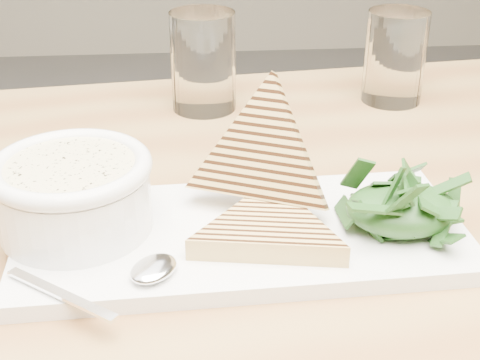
{
  "coord_description": "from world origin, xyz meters",
  "views": [
    {
      "loc": [
        -0.04,
        -0.36,
        1.04
      ],
      "look_at": [
        0.0,
        0.14,
        0.77
      ],
      "focal_mm": 50.0,
      "sensor_mm": 36.0,
      "label": 1
    }
  ],
  "objects": [
    {
      "name": "glass_near",
      "position": [
        -0.02,
        0.43,
        0.78
      ],
      "size": [
        0.08,
        0.08,
        0.12
      ],
      "primitive_type": "cylinder",
      "color": "white",
      "rests_on": "table_top"
    },
    {
      "name": "glass_far",
      "position": [
        0.22,
        0.43,
        0.78
      ],
      "size": [
        0.08,
        0.08,
        0.12
      ],
      "primitive_type": "cylinder",
      "color": "white",
      "rests_on": "table_top"
    },
    {
      "name": "sandwich_lean",
      "position": [
        0.02,
        0.15,
        0.79
      ],
      "size": [
        0.19,
        0.18,
        0.17
      ],
      "primitive_type": null,
      "rotation": [
        1.12,
        0.0,
        -0.41
      ],
      "color": "tan",
      "rests_on": "sandwich_flat"
    },
    {
      "name": "sandwich_flat",
      "position": [
        0.02,
        0.1,
        0.75
      ],
      "size": [
        0.17,
        0.17,
        0.02
      ],
      "primitive_type": null,
      "rotation": [
        0.0,
        0.0,
        -0.16
      ],
      "color": "tan",
      "rests_on": "platter"
    },
    {
      "name": "table_top",
      "position": [
        0.04,
        0.14,
        0.7
      ],
      "size": [
        1.3,
        0.94,
        0.04
      ],
      "primitive_type": "cube",
      "rotation": [
        0.0,
        0.0,
        0.11
      ],
      "color": "brown",
      "rests_on": "ground"
    },
    {
      "name": "soup",
      "position": [
        -0.13,
        0.13,
        0.79
      ],
      "size": [
        0.11,
        0.11,
        0.01
      ],
      "primitive_type": "cylinder",
      "color": "beige",
      "rests_on": "soup_bowl"
    },
    {
      "name": "spoon_bowl",
      "position": [
        -0.07,
        0.05,
        0.74
      ],
      "size": [
        0.05,
        0.05,
        0.01
      ],
      "primitive_type": "ellipsoid",
      "rotation": [
        0.0,
        0.0,
        -0.65
      ],
      "color": "silver",
      "rests_on": "platter"
    },
    {
      "name": "platter",
      "position": [
        0.0,
        0.12,
        0.73
      ],
      "size": [
        0.38,
        0.18,
        0.01
      ],
      "primitive_type": "cube",
      "rotation": [
        0.0,
        0.0,
        0.04
      ],
      "color": "white",
      "rests_on": "table_top"
    },
    {
      "name": "spoon_handle",
      "position": [
        -0.13,
        0.03,
        0.74
      ],
      "size": [
        0.09,
        0.07,
        0.0
      ],
      "primitive_type": "cube",
      "rotation": [
        0.0,
        0.0,
        -0.65
      ],
      "color": "silver",
      "rests_on": "platter"
    },
    {
      "name": "bowl_rim",
      "position": [
        -0.13,
        0.13,
        0.79
      ],
      "size": [
        0.13,
        0.13,
        0.01
      ],
      "primitive_type": "torus",
      "color": "white",
      "rests_on": "soup_bowl"
    },
    {
      "name": "soup_bowl",
      "position": [
        -0.13,
        0.13,
        0.76
      ],
      "size": [
        0.13,
        0.13,
        0.05
      ],
      "primitive_type": "cylinder",
      "color": "white",
      "rests_on": "platter"
    },
    {
      "name": "salad_base",
      "position": [
        0.14,
        0.11,
        0.76
      ],
      "size": [
        0.09,
        0.07,
        0.04
      ],
      "primitive_type": "ellipsoid",
      "color": "black",
      "rests_on": "platter"
    },
    {
      "name": "arugula_pile",
      "position": [
        0.14,
        0.11,
        0.76
      ],
      "size": [
        0.11,
        0.1,
        0.05
      ],
      "primitive_type": null,
      "color": "#2B5521",
      "rests_on": "platter"
    }
  ]
}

